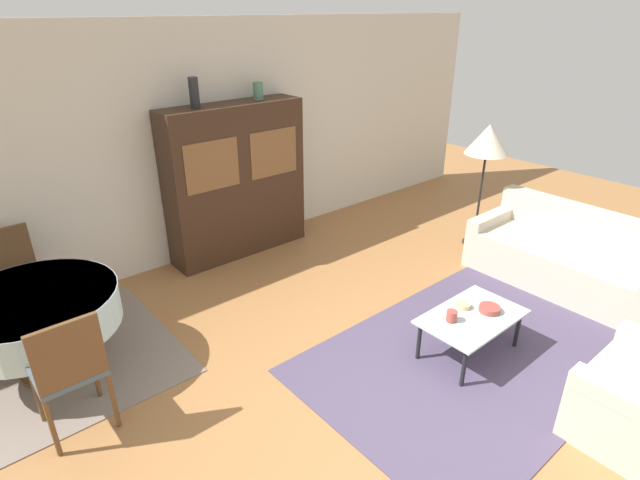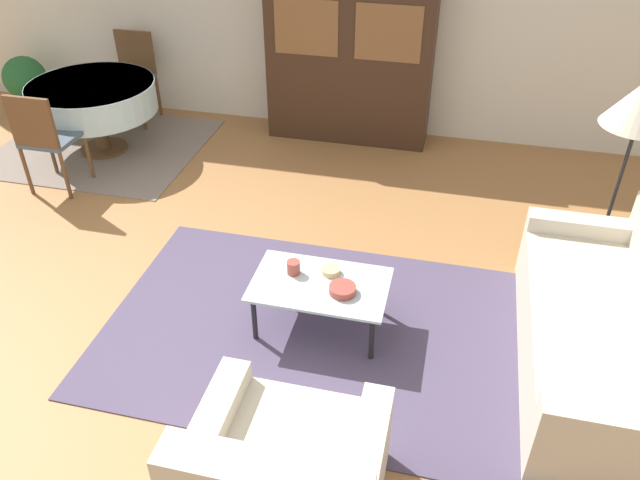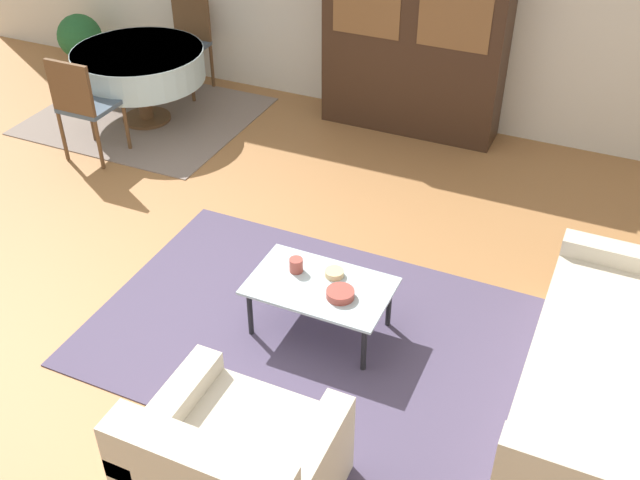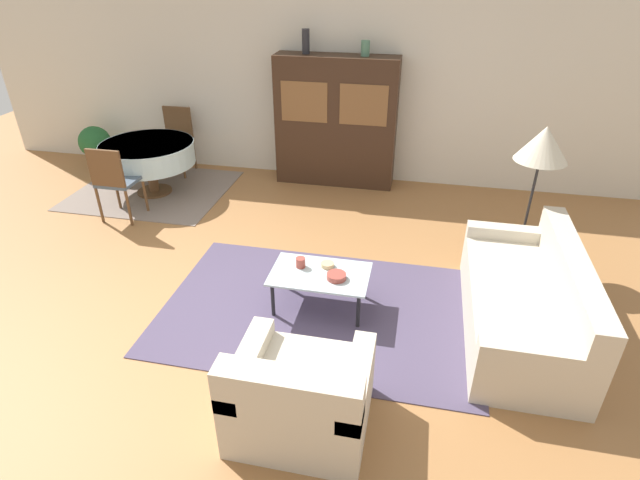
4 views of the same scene
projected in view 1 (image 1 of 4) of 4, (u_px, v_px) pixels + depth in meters
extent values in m
plane|color=#9E6B3D|center=(423.00, 427.00, 3.65)|extent=(14.00, 14.00, 0.00)
cube|color=beige|center=(178.00, 148.00, 5.58)|extent=(10.00, 0.06, 2.70)
cube|color=#4C425B|center=(473.00, 355.00, 4.40)|extent=(3.00, 1.98, 0.01)
cube|color=gray|center=(43.00, 369.00, 4.22)|extent=(2.11, 1.82, 0.01)
cube|color=beige|center=(564.00, 266.00, 5.42)|extent=(0.90, 1.97, 0.46)
cube|color=beige|center=(587.00, 224.00, 5.45)|extent=(0.20, 1.97, 0.36)
cube|color=beige|center=(494.00, 217.00, 5.92)|extent=(0.90, 0.16, 0.12)
cube|color=beige|center=(640.00, 407.00, 3.13)|extent=(0.16, 0.85, 0.12)
cylinder|color=black|center=(464.00, 368.00, 3.96)|extent=(0.04, 0.04, 0.36)
cylinder|color=black|center=(518.00, 329.00, 4.43)|extent=(0.04, 0.04, 0.36)
cylinder|color=black|center=(419.00, 341.00, 4.27)|extent=(0.04, 0.04, 0.36)
cylinder|color=black|center=(474.00, 308.00, 4.74)|extent=(0.04, 0.04, 0.36)
cube|color=silver|center=(472.00, 317.00, 4.27)|extent=(0.92, 0.58, 0.02)
cube|color=#382316|center=(236.00, 181.00, 5.92)|extent=(1.70, 0.42, 1.81)
cube|color=brown|center=(212.00, 166.00, 5.39)|extent=(0.65, 0.01, 0.54)
cube|color=brown|center=(274.00, 153.00, 5.87)|extent=(0.65, 0.01, 0.54)
cylinder|color=brown|center=(53.00, 368.00, 4.20)|extent=(0.48, 0.48, 0.03)
cylinder|color=brown|center=(47.00, 349.00, 4.11)|extent=(0.14, 0.14, 0.43)
cylinder|color=silver|center=(36.00, 312.00, 3.96)|extent=(1.26, 1.26, 0.30)
cylinder|color=silver|center=(32.00, 297.00, 3.90)|extent=(1.27, 1.27, 0.03)
cylinder|color=brown|center=(37.00, 396.00, 3.59)|extent=(0.04, 0.04, 0.47)
cylinder|color=brown|center=(95.00, 371.00, 3.83)|extent=(0.04, 0.04, 0.47)
cylinder|color=brown|center=(52.00, 428.00, 3.32)|extent=(0.04, 0.04, 0.47)
cylinder|color=brown|center=(113.00, 400.00, 3.55)|extent=(0.04, 0.04, 0.47)
cube|color=#475666|center=(67.00, 370.00, 3.46)|extent=(0.44, 0.44, 0.04)
cube|color=brown|center=(68.00, 354.00, 3.22)|extent=(0.44, 0.04, 0.46)
cylinder|color=brown|center=(54.00, 310.00, 4.61)|extent=(0.04, 0.04, 0.47)
cylinder|color=brown|center=(4.00, 326.00, 4.38)|extent=(0.04, 0.04, 0.47)
cylinder|color=brown|center=(42.00, 292.00, 4.89)|extent=(0.04, 0.04, 0.47)
cube|color=#475666|center=(17.00, 284.00, 4.53)|extent=(0.44, 0.44, 0.04)
cube|color=brown|center=(5.00, 252.00, 4.56)|extent=(0.44, 0.04, 0.46)
cylinder|color=black|center=(473.00, 242.00, 6.47)|extent=(0.28, 0.28, 0.02)
cylinder|color=black|center=(480.00, 199.00, 6.21)|extent=(0.03, 0.03, 1.19)
cone|color=beige|center=(488.00, 139.00, 5.90)|extent=(0.52, 0.52, 0.35)
cylinder|color=#9E4238|center=(452.00, 316.00, 4.17)|extent=(0.09, 0.09, 0.10)
cylinder|color=#9E4238|center=(490.00, 309.00, 4.31)|extent=(0.18, 0.18, 0.05)
cylinder|color=tan|center=(463.00, 305.00, 4.37)|extent=(0.13, 0.13, 0.04)
cylinder|color=#232328|center=(194.00, 93.00, 5.22)|extent=(0.10, 0.10, 0.32)
cylinder|color=#4C7A60|center=(258.00, 91.00, 5.71)|extent=(0.11, 0.11, 0.20)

